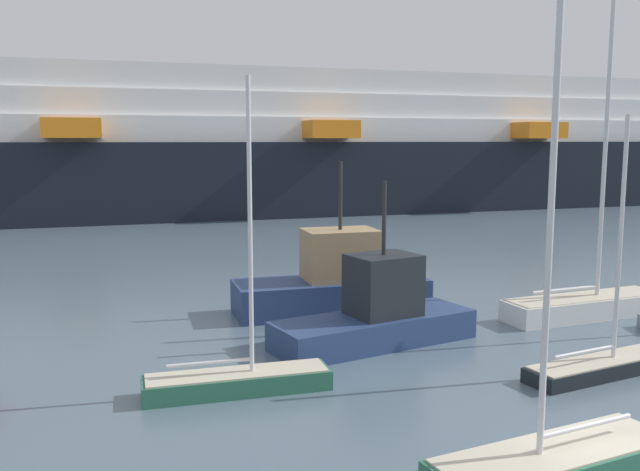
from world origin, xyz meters
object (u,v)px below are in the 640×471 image
object	(u,v)px
sailboat_1	(603,362)
fishing_boat_1	(334,283)
sailboat_3	(555,456)
sailboat_4	(586,302)
cruise_ship	(192,148)
fishing_boat_0	(377,315)
sailboat_5	(238,377)

from	to	relation	value
sailboat_1	fishing_boat_1	distance (m)	10.17
sailboat_3	fishing_boat_1	size ratio (longest dim) A/B	1.39
sailboat_4	fishing_boat_1	bearing A→B (deg)	152.75
sailboat_1	cruise_ship	distance (m)	47.29
sailboat_1	sailboat_4	size ratio (longest dim) A/B	0.62
fishing_boat_0	sailboat_3	bearing A→B (deg)	-103.08
sailboat_4	sailboat_1	bearing A→B (deg)	-128.76
sailboat_1	sailboat_5	size ratio (longest dim) A/B	0.89
sailboat_1	fishing_boat_1	size ratio (longest dim) A/B	0.97
sailboat_5	cruise_ship	bearing A→B (deg)	85.83
sailboat_1	sailboat_3	size ratio (longest dim) A/B	0.70
sailboat_4	sailboat_5	size ratio (longest dim) A/B	1.44
sailboat_5	cruise_ship	distance (m)	45.51
sailboat_5	fishing_boat_1	distance (m)	8.82
sailboat_3	sailboat_4	distance (m)	13.11
fishing_boat_0	cruise_ship	bearing A→B (deg)	78.15
sailboat_3	fishing_boat_1	bearing A→B (deg)	-98.56
sailboat_4	fishing_boat_1	xyz separation A→B (m)	(-8.44, 3.71, 0.51)
sailboat_3	sailboat_4	world-z (taller)	sailboat_4
sailboat_4	fishing_boat_0	distance (m)	8.54
sailboat_1	sailboat_5	world-z (taller)	sailboat_5
sailboat_5	fishing_boat_0	bearing A→B (deg)	31.31
fishing_boat_1	sailboat_5	bearing A→B (deg)	-123.39
fishing_boat_0	sailboat_4	bearing A→B (deg)	-7.50
sailboat_5	cruise_ship	world-z (taller)	cruise_ship
fishing_boat_0	fishing_boat_1	xyz separation A→B (m)	(0.07, 4.35, 0.15)
sailboat_1	sailboat_3	xyz separation A→B (m)	(-4.99, -4.53, 0.10)
fishing_boat_0	sailboat_5	bearing A→B (deg)	-162.78
sailboat_5	fishing_boat_1	world-z (taller)	sailboat_5
fishing_boat_1	cruise_ship	xyz separation A→B (m)	(-0.04, 37.77, 4.62)
fishing_boat_1	sailboat_3	bearing A→B (deg)	-88.97
cruise_ship	sailboat_4	bearing A→B (deg)	-78.36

